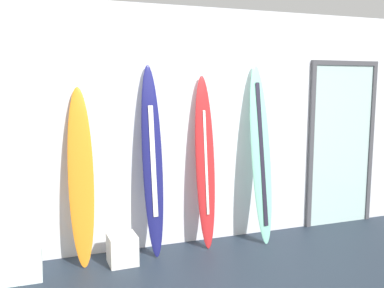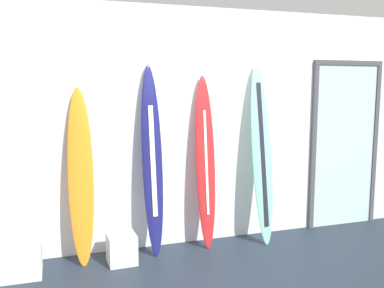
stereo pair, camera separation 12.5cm
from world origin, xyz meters
name	(u,v)px [view 1 (the left image)]	position (x,y,z in m)	size (l,w,h in m)	color
ground	(219,288)	(0.00, 0.00, -0.02)	(8.00, 8.00, 0.04)	#1F2936
wall_back	(176,128)	(0.00, 1.30, 1.40)	(7.20, 0.20, 2.80)	silver
surfboard_sunset	(81,177)	(-1.15, 1.01, 0.94)	(0.28, 0.37, 1.89)	orange
surfboard_navy	(152,162)	(-0.38, 1.00, 1.05)	(0.24, 0.36, 2.13)	navy
surfboard_crimson	(205,164)	(0.26, 1.02, 0.99)	(0.24, 0.32, 2.02)	red
surfboard_seafoam	(261,155)	(0.97, 0.97, 1.06)	(0.27, 0.42, 2.16)	#7DCFB0
display_block_left	(122,249)	(-0.76, 0.83, 0.16)	(0.30, 0.30, 0.32)	white
display_block_center	(21,261)	(-1.78, 0.85, 0.17)	(0.40, 0.40, 0.34)	white
glass_door	(341,141)	(2.33, 1.18, 1.14)	(1.05, 0.06, 2.22)	silver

